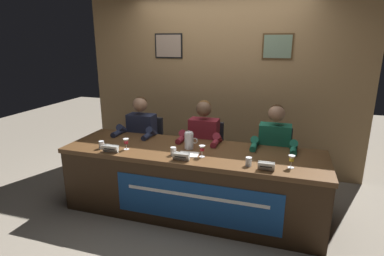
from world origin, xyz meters
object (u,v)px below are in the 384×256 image
Objects in this scene: document_stack_center at (189,154)px; juice_glass_left at (126,142)px; juice_glass_center at (202,149)px; nameplate_right at (266,166)px; panelist_right at (274,149)px; water_cup_right at (249,162)px; conference_table at (189,173)px; water_cup_center at (173,152)px; chair_right at (273,165)px; chair_center at (206,157)px; water_pitcher_central at (189,140)px; juice_glass_right at (292,159)px; chair_left at (147,151)px; panelist_center at (202,142)px; panelist_left at (139,136)px; nameplate_left at (110,149)px; nameplate_center at (181,157)px; water_cup_left at (102,145)px.

juice_glass_left is at bearing -176.73° from document_stack_center.
juice_glass_center is 0.68m from nameplate_right.
juice_glass_center is at bearing 167.23° from nameplate_right.
panelist_right is 14.28× the size of water_cup_right.
juice_glass_left is at bearing -172.10° from conference_table.
chair_right is (1.00, 0.83, -0.36)m from water_cup_center.
water_cup_right is 0.65m from document_stack_center.
chair_center is 10.43× the size of water_cup_right.
nameplate_right is at bearing -12.77° from juice_glass_center.
water_cup_right is at bearing -22.78° from water_pitcher_central.
juice_glass_right is 0.59× the size of water_pitcher_central.
juice_glass_center is (0.86, 0.03, 0.00)m from juice_glass_left.
panelist_center reaches higher than chair_left.
panelist_center reaches higher than water_cup_right.
panelist_left is 9.79× the size of juice_glass_center.
water_cup_center is 0.97m from nameplate_right.
water_pitcher_central reaches higher than water_cup_right.
water_cup_center is at bearing -99.60° from chair_center.
panelist_right is (1.00, 0.63, -0.08)m from water_cup_center.
conference_table is 23.17× the size of juice_glass_center.
water_pitcher_central reaches higher than nameplate_left.
juice_glass_center is at bearing -44.53° from water_pitcher_central.
water_cup_center is at bearing -173.03° from juice_glass_center.
nameplate_right is at bearing 0.34° from nameplate_center.
water_cup_left is at bearing -154.56° from chair_right.
water_cup_right is at bearing 2.85° from nameplate_left.
juice_glass_center is (0.16, -0.79, 0.41)m from chair_center.
water_cup_right reaches higher than nameplate_right.
panelist_left is at bearing 180.00° from panelist_center.
panelist_center is (0.00, -0.20, 0.28)m from chair_center.
water_cup_right is (-0.17, 0.06, -0.00)m from nameplate_right.
panelist_center is at bearing -13.04° from chair_left.
nameplate_center is 1.12× the size of nameplate_right.
water_pitcher_central is at bearing 106.36° from document_stack_center.
water_pitcher_central is (-0.87, 0.35, 0.05)m from nameplate_right.
water_pitcher_central is at bearing -96.26° from panelist_center.
conference_table is 0.36m from water_pitcher_central.
water_pitcher_central is (0.82, -0.39, 0.14)m from panelist_left.
chair_left is 0.86m from chair_center.
juice_glass_left is at bearing 175.58° from nameplate_right.
water_pitcher_central is (0.10, 0.24, 0.06)m from water_cup_center.
chair_left is 1.72m from chair_right.
chair_center is 10.43× the size of water_cup_center.
conference_table is at bearing 101.22° from document_stack_center.
juice_glass_right is at bearing -4.61° from conference_table.
panelist_right is 1.02m from document_stack_center.
nameplate_right is (1.64, 0.01, 0.00)m from nameplate_left.
water_cup_right reaches higher than document_stack_center.
nameplate_left is 0.88× the size of water_pitcher_central.
juice_glass_right is at bearing 0.89° from water_cup_center.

